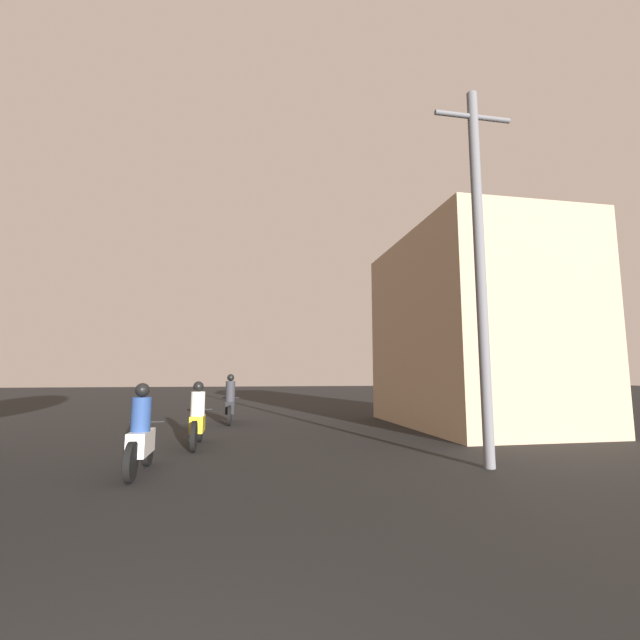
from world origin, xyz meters
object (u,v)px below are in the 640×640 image
object	(u,v)px
motorcycle_black	(230,403)
utility_pole_near	(480,262)
motorcycle_yellow	(198,420)
motorcycle_white	(141,437)
building_right_near	(471,331)

from	to	relation	value
motorcycle_black	utility_pole_near	world-z (taller)	utility_pole_near
motorcycle_yellow	motorcycle_white	bearing A→B (deg)	-102.30
building_right_near	utility_pole_near	world-z (taller)	utility_pole_near
motorcycle_white	motorcycle_black	bearing A→B (deg)	81.19
motorcycle_white	utility_pole_near	bearing A→B (deg)	-5.19
motorcycle_white	building_right_near	size ratio (longest dim) A/B	0.27
motorcycle_white	building_right_near	bearing A→B (deg)	30.39
motorcycle_white	utility_pole_near	world-z (taller)	utility_pole_near
utility_pole_near	motorcycle_yellow	bearing A→B (deg)	147.99
motorcycle_black	building_right_near	xyz separation A→B (m)	(7.88, -2.27, 2.44)
building_right_near	utility_pole_near	size ratio (longest dim) A/B	0.99
motorcycle_white	building_right_near	xyz separation A→B (m)	(9.20, 5.10, 2.50)
motorcycle_black	motorcycle_white	bearing A→B (deg)	-105.78
motorcycle_white	utility_pole_near	distance (m)	6.90
motorcycle_yellow	motorcycle_black	size ratio (longest dim) A/B	1.04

